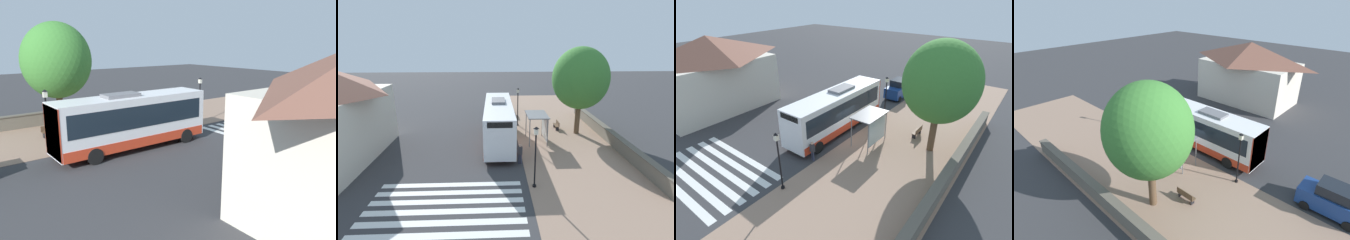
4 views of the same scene
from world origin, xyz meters
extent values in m
plane|color=#353538|center=(0.00, 0.00, 0.00)|extent=(120.00, 120.00, 0.00)
cube|color=#937560|center=(-4.50, 0.00, 0.01)|extent=(9.00, 44.00, 0.02)
cube|color=silver|center=(5.00, 7.45, 0.00)|extent=(9.00, 0.50, 0.01)
cube|color=silver|center=(5.00, 8.40, 0.00)|extent=(9.00, 0.50, 0.01)
cube|color=silver|center=(5.00, 9.35, 0.00)|extent=(9.00, 0.50, 0.01)
cube|color=silver|center=(5.00, 10.30, 0.00)|extent=(9.00, 0.50, 0.01)
cube|color=silver|center=(5.00, 11.25, 0.00)|extent=(9.00, 0.50, 0.01)
cube|color=silver|center=(5.00, 12.20, 0.00)|extent=(9.00, 0.50, 0.01)
cube|color=#6B6356|center=(-8.55, 0.00, 0.54)|extent=(0.50, 20.00, 1.08)
cube|color=#5B5449|center=(-8.55, 0.00, 1.12)|extent=(0.60, 20.00, 0.08)
cube|color=beige|center=(15.11, 3.35, 2.60)|extent=(6.68, 11.23, 5.21)
pyramid|color=brown|center=(15.11, 3.35, 6.38)|extent=(7.28, 11.83, 2.34)
cube|color=white|center=(1.79, -0.24, 2.05)|extent=(2.45, 10.71, 3.19)
cube|color=black|center=(1.79, -0.24, 2.46)|extent=(2.49, 9.85, 1.41)
cube|color=red|center=(1.79, -0.24, 0.77)|extent=(2.49, 10.50, 0.64)
cube|color=red|center=(1.79, -5.56, 2.05)|extent=(2.49, 0.06, 3.07)
cube|color=black|center=(1.79, 5.08, 3.32)|extent=(1.84, 0.08, 0.45)
cube|color=slate|center=(1.79, -1.04, 3.75)|extent=(1.23, 2.36, 0.22)
cylinder|color=black|center=(0.64, 3.51, 0.50)|extent=(0.30, 1.00, 1.00)
cylinder|color=black|center=(2.93, 3.51, 0.50)|extent=(0.30, 1.00, 1.00)
cylinder|color=black|center=(0.64, -3.56, 0.50)|extent=(0.30, 1.00, 1.00)
cylinder|color=black|center=(2.93, -3.56, 0.50)|extent=(0.30, 1.00, 1.00)
cylinder|color=slate|center=(-0.92, -1.48, 1.29)|extent=(0.08, 0.08, 2.59)
cylinder|color=slate|center=(-0.92, 1.23, 1.29)|extent=(0.08, 0.08, 2.59)
cylinder|color=slate|center=(-2.51, -1.48, 1.29)|extent=(0.08, 0.08, 2.59)
cylinder|color=slate|center=(-2.51, 1.23, 1.29)|extent=(0.08, 0.08, 2.59)
cube|color=slate|center=(-1.72, -0.12, 2.63)|extent=(1.89, 3.01, 0.08)
cube|color=silver|center=(-2.49, -0.12, 1.42)|extent=(0.03, 2.44, 2.07)
cylinder|color=#2D3347|center=(0.16, 4.50, 0.38)|extent=(0.12, 0.12, 0.77)
cylinder|color=#2D3347|center=(0.32, 4.50, 0.38)|extent=(0.12, 0.12, 0.77)
cube|color=#333338|center=(0.24, 4.50, 1.07)|extent=(0.34, 0.22, 0.62)
sphere|color=tan|center=(0.24, 4.50, 1.49)|extent=(0.21, 0.21, 0.21)
cube|color=brown|center=(-4.44, -3.64, 0.45)|extent=(0.40, 1.43, 0.06)
cube|color=brown|center=(-4.61, -3.64, 0.68)|extent=(0.04, 1.43, 0.40)
cube|color=black|center=(-4.44, -4.21, 0.23)|extent=(0.32, 0.06, 0.45)
cube|color=black|center=(-4.44, -3.07, 0.23)|extent=(0.32, 0.06, 0.45)
cylinder|color=black|center=(-0.41, -5.11, 0.08)|extent=(0.24, 0.24, 0.16)
cylinder|color=black|center=(-0.41, -5.11, 1.87)|extent=(0.10, 0.10, 3.74)
cube|color=silver|center=(-0.41, -5.11, 3.92)|extent=(0.24, 0.24, 0.35)
pyramid|color=black|center=(-0.41, -5.11, 4.16)|extent=(0.28, 0.28, 0.14)
cylinder|color=black|center=(-0.36, 7.96, 0.08)|extent=(0.24, 0.24, 0.16)
cylinder|color=black|center=(-0.36, 7.96, 1.81)|extent=(0.10, 0.10, 3.62)
cube|color=silver|center=(-0.36, 7.96, 3.80)|extent=(0.24, 0.24, 0.35)
pyramid|color=black|center=(-0.36, 7.96, 4.04)|extent=(0.28, 0.28, 0.14)
cylinder|color=brown|center=(-6.21, -2.20, 2.07)|extent=(0.51, 0.51, 4.13)
ellipsoid|color=#3D7F33|center=(-6.21, -2.20, 5.64)|extent=(5.47, 5.47, 6.02)
cube|color=navy|center=(1.15, -11.16, 0.85)|extent=(1.76, 3.94, 1.16)
cube|color=black|center=(1.15, -11.26, 1.79)|extent=(1.49, 2.05, 0.72)
cylinder|color=black|center=(0.32, -9.88, 0.32)|extent=(0.22, 0.64, 0.64)
cylinder|color=black|center=(1.98, -9.88, 0.32)|extent=(0.22, 0.64, 0.64)
cylinder|color=black|center=(0.32, -12.44, 0.32)|extent=(0.22, 0.64, 0.64)
camera|label=1|loc=(19.98, -11.39, 7.09)|focal=35.00mm
camera|label=2|loc=(2.15, 22.86, 9.01)|focal=28.00mm
camera|label=3|loc=(-11.45, 16.04, 11.48)|focal=28.00mm
camera|label=4|loc=(-14.80, -12.94, 12.95)|focal=28.00mm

